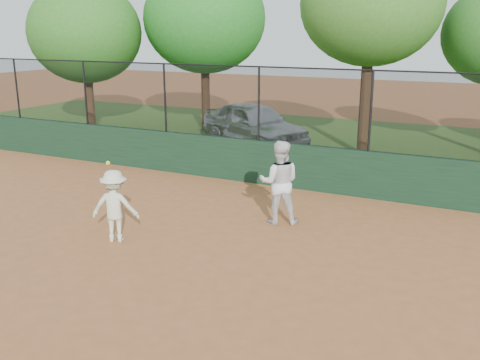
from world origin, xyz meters
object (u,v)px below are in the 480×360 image
at_px(parked_car, 254,124).
at_px(player_second, 279,182).
at_px(player_main, 115,206).
at_px(tree_2, 371,4).
at_px(tree_0, 85,33).
at_px(tree_1, 204,19).

distance_m(parked_car, player_second, 8.19).
xyz_separation_m(player_main, tree_2, (2.56, 9.94, 4.17)).
relative_size(parked_car, tree_0, 0.77).
bearing_deg(tree_0, player_second, -31.51).
bearing_deg(player_main, tree_2, 75.54).
height_order(parked_car, player_second, player_second).
xyz_separation_m(tree_0, tree_2, (11.39, 0.53, 0.89)).
relative_size(player_second, player_main, 1.04).
distance_m(player_main, tree_2, 11.08).
bearing_deg(tree_1, parked_car, -32.36).
bearing_deg(tree_0, tree_1, 27.50).
distance_m(parked_car, tree_0, 8.13).
height_order(player_second, tree_1, tree_1).
height_order(player_main, tree_0, tree_0).
bearing_deg(player_second, tree_2, -110.83).
bearing_deg(player_main, player_second, 43.93).
distance_m(player_second, tree_2, 8.49).
bearing_deg(player_second, parked_car, -82.15).
height_order(player_second, player_main, player_second).
relative_size(tree_0, tree_2, 0.88).
xyz_separation_m(player_second, tree_2, (0.03, 7.50, 3.98)).
height_order(tree_0, tree_1, tree_1).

